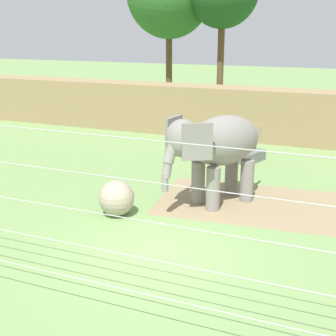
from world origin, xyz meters
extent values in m
plane|color=#759956|center=(0.00, 0.00, 0.00)|extent=(120.00, 120.00, 0.00)
cube|color=#937F5B|center=(1.79, 4.23, 0.00)|extent=(6.87, 4.34, 0.01)
cube|color=#997F56|center=(0.00, 13.17, 1.29)|extent=(36.00, 1.80, 2.58)
cylinder|color=gray|center=(0.49, 3.22, 0.69)|extent=(0.44, 0.44, 1.39)
cylinder|color=gray|center=(-0.14, 3.65, 0.69)|extent=(0.44, 0.44, 1.39)
cylinder|color=gray|center=(1.28, 4.39, 0.69)|extent=(0.44, 0.44, 1.39)
cylinder|color=gray|center=(0.65, 4.82, 0.69)|extent=(0.44, 0.44, 1.39)
ellipsoid|color=gray|center=(0.57, 4.02, 2.06)|extent=(2.59, 2.91, 1.59)
ellipsoid|color=gray|center=(-0.34, 2.68, 2.34)|extent=(1.45, 1.42, 1.14)
cube|color=gray|center=(0.21, 2.43, 2.34)|extent=(0.82, 0.54, 1.09)
cube|color=gray|center=(-0.77, 3.10, 2.34)|extent=(0.24, 0.90, 1.09)
cylinder|color=gray|center=(-0.57, 2.33, 1.93)|extent=(0.53, 0.58, 0.62)
cylinder|color=gray|center=(-0.64, 2.23, 1.49)|extent=(0.41, 0.44, 0.58)
cylinder|color=gray|center=(-0.69, 2.16, 1.08)|extent=(0.28, 0.28, 0.54)
cylinder|color=gray|center=(1.38, 5.21, 1.96)|extent=(0.25, 0.30, 0.79)
sphere|color=tan|center=(-2.09, 1.72, 0.54)|extent=(1.08, 1.08, 1.08)
cylinder|color=#B7B7BC|center=(0.00, -2.86, 0.68)|extent=(11.16, 0.02, 0.02)
cylinder|color=#B7B7BC|center=(0.00, -2.86, 1.43)|extent=(11.16, 0.02, 0.02)
cylinder|color=#B7B7BC|center=(0.00, -2.86, 2.17)|extent=(11.16, 0.02, 0.02)
cylinder|color=#B7B7BC|center=(0.00, -2.86, 2.91)|extent=(11.16, 0.02, 0.02)
cylinder|color=#B7B7BC|center=(0.00, -2.86, 3.65)|extent=(11.16, 0.02, 0.02)
cube|color=slate|center=(0.48, 8.99, 0.22)|extent=(0.99, 1.49, 0.44)
cylinder|color=brown|center=(-4.26, 20.46, 2.93)|extent=(0.44, 0.44, 5.86)
cylinder|color=brown|center=(-8.09, 20.77, 2.65)|extent=(0.44, 0.44, 5.30)
camera|label=1|loc=(4.20, -9.59, 5.43)|focal=48.70mm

